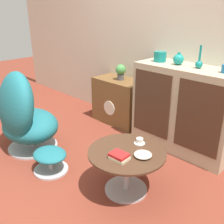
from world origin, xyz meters
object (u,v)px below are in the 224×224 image
at_px(potted_plant, 121,71).
at_px(egg_chair, 23,116).
at_px(vase_inner_right, 199,63).
at_px(tv_console, 119,101).
at_px(bowl, 143,155).
at_px(vase_leftmost, 160,57).
at_px(ottoman, 50,158).
at_px(teacup, 140,141).
at_px(sideboard, 184,109).
at_px(vase_inner_left, 178,59).
at_px(book_stack, 119,156).
at_px(coffee_table, 127,163).

bearing_deg(potted_plant, egg_chair, -99.93).
bearing_deg(vase_inner_right, tv_console, 178.64).
height_order(tv_console, bowl, tv_console).
distance_m(tv_console, vase_leftmost, 0.95).
height_order(ottoman, teacup, teacup).
xyz_separation_m(sideboard, ottoman, (-0.66, -1.32, -0.33)).
height_order(vase_inner_left, teacup, vase_inner_left).
distance_m(sideboard, ottoman, 1.52).
distance_m(sideboard, bowl, 1.01).
distance_m(vase_leftmost, book_stack, 1.37).
distance_m(sideboard, coffee_table, 1.03).
xyz_separation_m(sideboard, vase_leftmost, (-0.37, 0.00, 0.53)).
height_order(vase_leftmost, vase_inner_right, vase_inner_right).
bearing_deg(potted_plant, sideboard, -1.78).
relative_size(tv_console, egg_chair, 0.76).
relative_size(tv_console, ottoman, 2.00).
relative_size(vase_leftmost, potted_plant, 0.68).
height_order(vase_inner_left, potted_plant, vase_inner_left).
height_order(tv_console, coffee_table, tv_console).
height_order(sideboard, vase_leftmost, vase_leftmost).
distance_m(egg_chair, vase_inner_left, 1.79).
height_order(teacup, bowl, teacup).
bearing_deg(vase_leftmost, book_stack, -67.79).
xyz_separation_m(coffee_table, bowl, (0.15, 0.03, 0.13)).
bearing_deg(bowl, ottoman, -158.72).
bearing_deg(teacup, coffee_table, -86.39).
distance_m(sideboard, potted_plant, 1.02).
relative_size(sideboard, potted_plant, 5.47).
distance_m(vase_leftmost, vase_inner_left, 0.24).
distance_m(egg_chair, vase_leftmost, 1.65).
relative_size(sideboard, bowl, 7.57).
relative_size(egg_chair, ottoman, 2.62).
xyz_separation_m(tv_console, bowl, (1.22, -1.01, 0.11)).
bearing_deg(sideboard, ottoman, -116.66).
height_order(vase_inner_right, bowl, vase_inner_right).
bearing_deg(egg_chair, potted_plant, 80.07).
bearing_deg(vase_inner_left, vase_leftmost, 180.00).
distance_m(sideboard, book_stack, 1.15).
bearing_deg(tv_console, potted_plant, 1.35).
distance_m(ottoman, book_stack, 0.83).
bearing_deg(teacup, potted_plant, 140.51).
height_order(coffee_table, teacup, teacup).
bearing_deg(tv_console, ottoman, -75.68).
distance_m(egg_chair, coffee_table, 1.32).
height_order(egg_chair, vase_inner_left, vase_inner_left).
height_order(sideboard, vase_inner_left, vase_inner_left).
xyz_separation_m(teacup, book_stack, (0.05, -0.31, 0.00)).
bearing_deg(coffee_table, book_stack, -74.54).
distance_m(ottoman, vase_inner_right, 1.76).
distance_m(vase_inner_right, bowl, 1.15).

